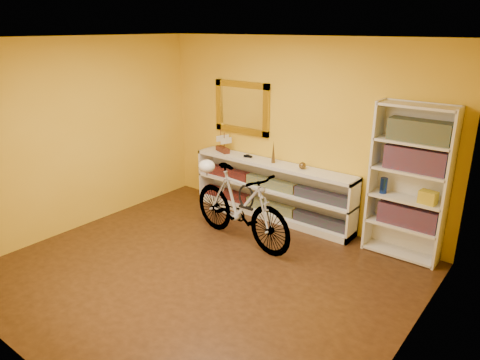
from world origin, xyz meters
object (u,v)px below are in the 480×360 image
Objects in this scene: console_unit at (272,190)px; bicycle at (240,206)px; bookcase at (409,183)px; helmet at (207,166)px.

console_unit is 1.50× the size of bicycle.
bookcase is at bearing 0.74° from console_unit.
bicycle is (-1.80, -0.94, -0.44)m from bookcase.
bicycle reaches higher than helmet.
bookcase is 2.08m from bicycle.
bookcase reaches higher than console_unit.
helmet is at bearing -122.60° from console_unit.
bicycle is at bearing -7.97° from helmet.
helmet is (-0.53, -0.83, 0.47)m from console_unit.
bookcase is (1.93, 0.03, 0.52)m from console_unit.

